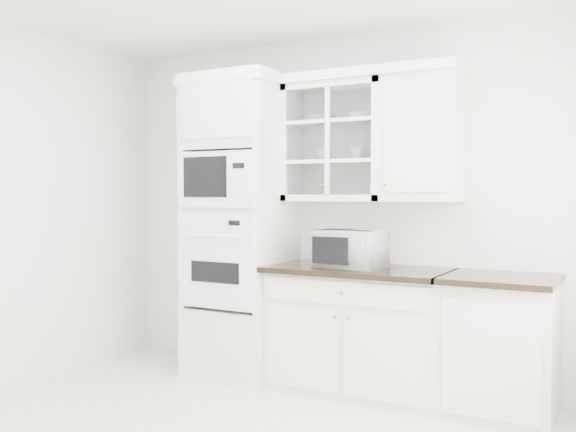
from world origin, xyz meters
The scene contains 12 objects.
room_shell centered at (0.00, 0.43, 1.78)m, with size 4.00×3.50×2.70m.
oven_column centered at (-0.75, 1.42, 1.20)m, with size 0.76×0.68×2.40m.
base_cabinet_run centered at (0.28, 1.45, 0.46)m, with size 1.32×0.67×0.92m.
extra_base_cabinet centered at (1.28, 1.45, 0.46)m, with size 0.72×0.67×0.92m.
upper_cabinet_glass centered at (0.03, 1.58, 1.85)m, with size 0.80×0.33×0.90m.
upper_cabinet_solid centered at (0.71, 1.58, 1.85)m, with size 0.55×0.33×0.90m, color white.
crown_molding centered at (-0.07, 1.56, 2.33)m, with size 2.14×0.38×0.07m, color white.
countertop_microwave centered at (0.24, 1.39, 1.06)m, with size 0.48×0.40×0.28m, color white.
bowl_a centered at (-0.10, 1.59, 2.04)m, with size 0.22×0.22×0.05m, color white.
bowl_b centered at (0.23, 1.58, 2.04)m, with size 0.18×0.18×0.06m, color white.
cup_a centered at (-0.07, 1.57, 1.75)m, with size 0.11×0.11×0.09m, color white.
cup_b centered at (0.20, 1.60, 1.76)m, with size 0.11×0.11×0.11m, color white.
Camera 1 is at (2.10, -2.89, 1.46)m, focal length 40.00 mm.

